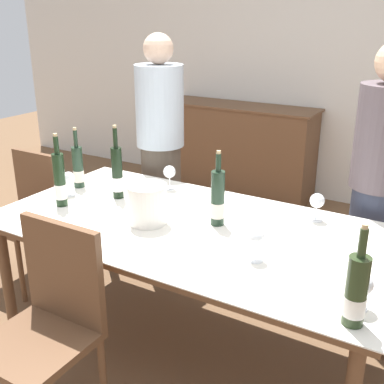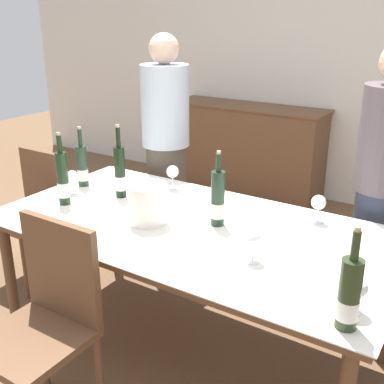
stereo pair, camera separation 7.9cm
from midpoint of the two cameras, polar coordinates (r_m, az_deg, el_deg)
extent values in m
plane|color=brown|center=(2.83, -0.84, -17.49)|extent=(12.00, 12.00, 0.00)
cube|color=silver|center=(4.71, 16.82, 15.48)|extent=(8.00, 0.10, 2.80)
cube|color=brown|center=(4.90, 4.95, 4.95)|extent=(1.52, 0.44, 0.88)
cube|color=brown|center=(4.80, 5.11, 10.12)|extent=(1.57, 0.46, 0.02)
cylinder|color=brown|center=(2.92, -21.79, -9.73)|extent=(0.06, 0.06, 0.69)
cylinder|color=brown|center=(3.45, -10.40, -3.82)|extent=(0.06, 0.06, 0.69)
cube|color=brown|center=(2.46, -0.92, -4.46)|extent=(2.04, 1.04, 0.04)
cube|color=white|center=(2.45, -0.92, -4.01)|extent=(2.07, 1.07, 0.01)
cylinder|color=white|center=(2.45, -6.27, -1.46)|extent=(0.19, 0.19, 0.21)
cylinder|color=white|center=(2.42, -6.36, 0.66)|extent=(0.21, 0.21, 0.01)
cylinder|color=black|center=(2.80, -9.66, 2.23)|extent=(0.06, 0.06, 0.30)
cylinder|color=white|center=(2.83, -9.58, 0.96)|extent=(0.06, 0.06, 0.08)
cylinder|color=black|center=(2.75, -9.91, 6.32)|extent=(0.03, 0.03, 0.11)
cylinder|color=tan|center=(2.73, -9.99, 7.64)|extent=(0.02, 0.02, 0.02)
cylinder|color=black|center=(2.76, -16.20, 1.37)|extent=(0.06, 0.06, 0.30)
cylinder|color=white|center=(2.78, -16.07, 0.08)|extent=(0.06, 0.06, 0.08)
cylinder|color=black|center=(2.70, -16.61, 5.34)|extent=(0.03, 0.03, 0.10)
cylinder|color=tan|center=(2.69, -16.73, 6.49)|extent=(0.02, 0.02, 0.02)
cylinder|color=#1E3323|center=(2.41, 2.13, -0.75)|extent=(0.07, 0.07, 0.28)
cylinder|color=silver|center=(2.43, 2.11, -2.12)|extent=(0.07, 0.07, 0.08)
cylinder|color=#1E3323|center=(2.35, 2.19, 3.49)|extent=(0.03, 0.03, 0.09)
cylinder|color=tan|center=(2.33, 2.21, 4.73)|extent=(0.02, 0.02, 0.02)
cylinder|color=#1E3323|center=(3.04, -14.09, 2.87)|extent=(0.07, 0.07, 0.25)
cylinder|color=silver|center=(3.06, -14.00, 1.87)|extent=(0.07, 0.07, 0.07)
cylinder|color=#1E3323|center=(2.99, -14.39, 6.13)|extent=(0.02, 0.02, 0.10)
cylinder|color=tan|center=(2.98, -14.49, 7.26)|extent=(0.02, 0.02, 0.02)
cylinder|color=#28381E|center=(1.74, 17.64, -11.15)|extent=(0.08, 0.08, 0.26)
cylinder|color=white|center=(1.77, 17.44, -12.72)|extent=(0.08, 0.08, 0.07)
cylinder|color=#28381E|center=(1.66, 18.30, -5.79)|extent=(0.03, 0.03, 0.10)
cylinder|color=tan|center=(1.63, 18.53, -3.91)|extent=(0.02, 0.02, 0.02)
cylinder|color=white|center=(1.89, 17.93, -12.98)|extent=(0.07, 0.07, 0.00)
cylinder|color=white|center=(1.87, 18.06, -12.05)|extent=(0.01, 0.01, 0.07)
sphere|color=white|center=(1.84, 18.28, -10.36)|extent=(0.09, 0.09, 0.09)
cylinder|color=white|center=(2.95, -15.01, -0.32)|extent=(0.08, 0.08, 0.00)
cylinder|color=white|center=(2.93, -15.08, 0.46)|extent=(0.01, 0.01, 0.08)
sphere|color=white|center=(2.91, -15.20, 1.65)|extent=(0.07, 0.07, 0.07)
cylinder|color=white|center=(2.95, -3.42, 0.39)|extent=(0.06, 0.06, 0.00)
cylinder|color=white|center=(2.94, -3.44, 1.17)|extent=(0.01, 0.01, 0.08)
sphere|color=white|center=(2.92, -3.47, 2.41)|extent=(0.08, 0.08, 0.08)
cylinder|color=white|center=(2.13, 6.41, -7.97)|extent=(0.08, 0.08, 0.00)
cylinder|color=white|center=(2.11, 6.45, -6.94)|extent=(0.01, 0.01, 0.08)
sphere|color=white|center=(2.08, 6.53, -5.31)|extent=(0.07, 0.07, 0.07)
cylinder|color=white|center=(2.58, 13.56, -3.21)|extent=(0.07, 0.07, 0.00)
cylinder|color=white|center=(2.57, 13.63, -2.36)|extent=(0.01, 0.01, 0.08)
sphere|color=white|center=(2.54, 13.75, -1.00)|extent=(0.08, 0.08, 0.08)
cylinder|color=brown|center=(3.26, -20.26, -8.81)|extent=(0.03, 0.03, 0.43)
cylinder|color=brown|center=(3.73, -19.59, -4.96)|extent=(0.03, 0.03, 0.43)
cylinder|color=brown|center=(3.47, -15.60, -6.42)|extent=(0.03, 0.03, 0.43)
cube|color=brown|center=(3.40, -20.38, -3.22)|extent=(0.42, 0.42, 0.04)
cube|color=brown|center=(3.43, -18.39, 1.22)|extent=(0.42, 0.04, 0.40)
cylinder|color=brown|center=(2.53, -18.07, -17.59)|extent=(0.03, 0.03, 0.45)
cylinder|color=brown|center=(2.31, -11.50, -21.04)|extent=(0.03, 0.03, 0.45)
cube|color=brown|center=(2.18, -19.13, -16.73)|extent=(0.42, 0.42, 0.04)
cube|color=brown|center=(2.15, -16.02, -9.06)|extent=(0.42, 0.04, 0.46)
cylinder|color=#51473D|center=(3.53, -4.23, -1.31)|extent=(0.28, 0.28, 0.87)
cylinder|color=silver|center=(3.33, -4.55, 10.13)|extent=(0.33, 0.33, 0.55)
sphere|color=beige|center=(3.28, -4.74, 16.59)|extent=(0.20, 0.20, 0.20)
cylinder|color=#383F56|center=(3.01, 19.57, -6.93)|extent=(0.28, 0.28, 0.84)
camera|label=1|loc=(0.04, -90.95, -0.35)|focal=45.00mm
camera|label=2|loc=(0.04, 89.05, 0.35)|focal=45.00mm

